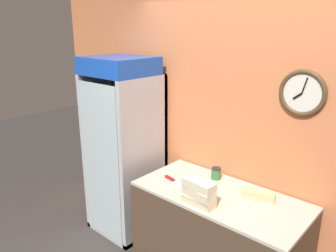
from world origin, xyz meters
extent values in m
cube|color=#D17547|center=(0.00, 1.31, 1.35)|extent=(5.20, 0.06, 2.70)
torus|color=#4C3823|center=(0.46, 1.26, 1.75)|extent=(0.37, 0.04, 0.37)
cylinder|color=silver|center=(0.46, 1.26, 1.75)|extent=(0.30, 0.01, 0.30)
cube|color=black|center=(0.43, 1.25, 1.73)|extent=(0.07, 0.01, 0.06)
cube|color=black|center=(0.48, 1.25, 1.81)|extent=(0.04, 0.01, 0.13)
cube|color=#4C3828|center=(0.00, 0.90, 0.43)|extent=(1.46, 0.71, 0.85)
cube|color=#BCB2A3|center=(0.00, 0.90, 0.86)|extent=(1.46, 0.71, 0.02)
cube|color=#B2B7BC|center=(-1.25, 1.24, 0.89)|extent=(0.68, 0.04, 1.77)
cube|color=#B2B7BC|center=(-1.57, 0.93, 0.89)|extent=(0.05, 0.65, 1.77)
cube|color=#B2B7BC|center=(-0.94, 0.93, 0.89)|extent=(0.05, 0.65, 1.77)
cube|color=#B2B7BC|center=(-1.25, 0.93, 0.03)|extent=(0.68, 0.65, 0.05)
cube|color=white|center=(-1.25, 1.21, 0.89)|extent=(0.58, 0.02, 1.67)
cube|color=silver|center=(-1.25, 0.60, 0.89)|extent=(0.58, 0.01, 1.67)
cube|color=blue|center=(-1.25, 0.90, 1.86)|extent=(0.68, 0.58, 0.18)
cube|color=silver|center=(-1.25, 0.91, 0.50)|extent=(0.56, 0.53, 0.01)
cube|color=silver|center=(-1.25, 0.91, 0.90)|extent=(0.56, 0.53, 0.01)
cube|color=silver|center=(-1.25, 0.91, 1.29)|extent=(0.56, 0.53, 0.01)
cylinder|color=#5B2D19|center=(-1.33, 0.69, 1.37)|extent=(0.06, 0.06, 0.15)
cylinder|color=#5B2D19|center=(-1.33, 0.69, 1.48)|extent=(0.02, 0.02, 0.07)
cylinder|color=#5B2D19|center=(-1.49, 0.69, 0.98)|extent=(0.06, 0.06, 0.17)
cylinder|color=#5B2D19|center=(-1.49, 0.69, 1.10)|extent=(0.02, 0.02, 0.07)
cylinder|color=#2D6B38|center=(-1.07, 0.69, 0.98)|extent=(0.07, 0.07, 0.15)
cylinder|color=#2D6B38|center=(-1.07, 0.69, 1.09)|extent=(0.03, 0.03, 0.06)
cylinder|color=orange|center=(-1.27, 0.69, 0.57)|extent=(0.06, 0.06, 0.13)
cylinder|color=orange|center=(-1.27, 0.69, 0.66)|extent=(0.03, 0.03, 0.06)
cylinder|color=#5B2D19|center=(-1.21, 0.69, 0.99)|extent=(0.06, 0.06, 0.18)
cylinder|color=#5B2D19|center=(-1.21, 0.69, 1.12)|extent=(0.02, 0.02, 0.08)
cylinder|color=#2D6B38|center=(-1.41, 0.70, 1.38)|extent=(0.07, 0.07, 0.16)
cylinder|color=#2D6B38|center=(-1.41, 0.70, 1.49)|extent=(0.03, 0.03, 0.07)
cylinder|color=gold|center=(-1.12, 0.70, 1.39)|extent=(0.07, 0.07, 0.18)
cylinder|color=gold|center=(-1.12, 0.70, 1.51)|extent=(0.03, 0.03, 0.08)
cylinder|color=navy|center=(-1.44, 0.69, 0.57)|extent=(0.06, 0.06, 0.12)
cylinder|color=navy|center=(-1.44, 0.69, 0.65)|extent=(0.02, 0.02, 0.05)
cylinder|color=#5B2D19|center=(-1.12, 0.69, 0.59)|extent=(0.06, 0.06, 0.16)
cylinder|color=#5B2D19|center=(-1.12, 0.69, 0.70)|extent=(0.02, 0.02, 0.07)
cube|color=beige|center=(-0.03, 0.64, 0.91)|extent=(0.27, 0.12, 0.07)
cube|color=beige|center=(-0.03, 0.64, 0.98)|extent=(0.28, 0.14, 0.07)
cube|color=beige|center=(-0.03, 0.64, 1.05)|extent=(0.27, 0.13, 0.07)
cube|color=tan|center=(0.29, 1.04, 0.91)|extent=(0.28, 0.17, 0.06)
cube|color=silver|center=(-0.32, 0.80, 0.88)|extent=(0.24, 0.08, 0.00)
cube|color=maroon|center=(-0.50, 0.83, 0.89)|extent=(0.12, 0.05, 0.02)
cylinder|color=#336B38|center=(-0.19, 1.13, 0.92)|extent=(0.09, 0.09, 0.10)
cylinder|color=#262628|center=(-0.19, 1.13, 0.98)|extent=(0.08, 0.08, 0.01)
camera|label=1|loc=(1.33, -1.25, 2.24)|focal=35.00mm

